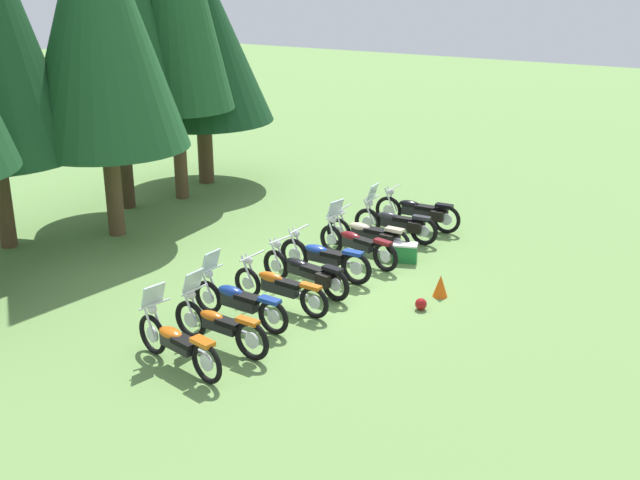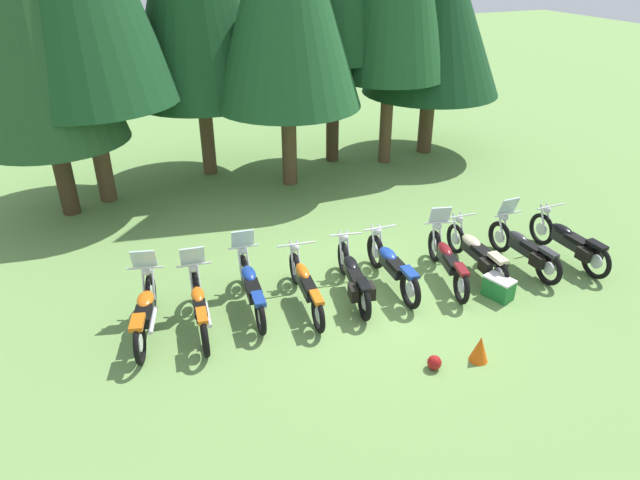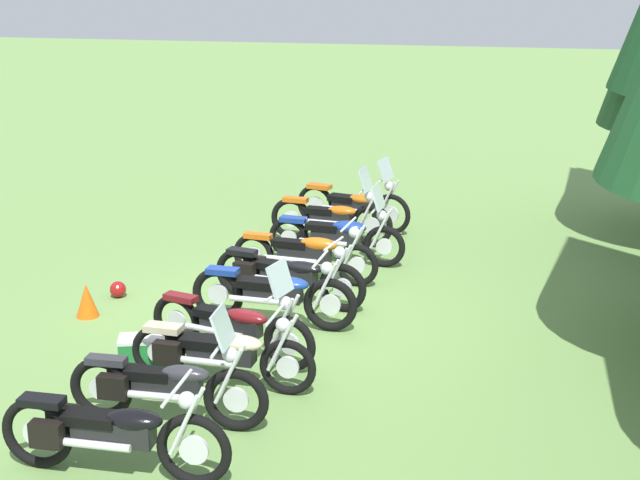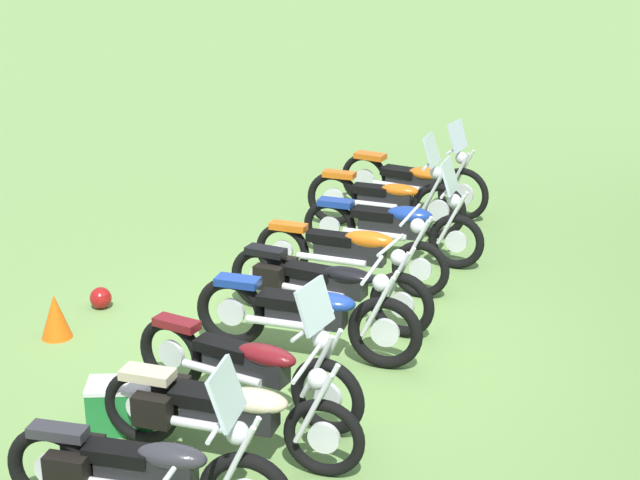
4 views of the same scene
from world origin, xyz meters
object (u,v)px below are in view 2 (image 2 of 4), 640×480
motorcycle_4 (354,276)px  motorcycle_8 (525,248)px  motorcycle_5 (392,266)px  dropped_helmet (434,363)px  motorcycle_3 (306,285)px  traffic_cone (480,349)px  motorcycle_0 (145,311)px  motorcycle_1 (200,306)px  pine_tree_6 (436,8)px  motorcycle_2 (251,286)px  motorcycle_7 (478,252)px  picnic_cooler (499,287)px  pine_tree_0 (25,1)px  motorcycle_9 (570,241)px  motorcycle_6 (447,260)px

motorcycle_4 → motorcycle_8: motorcycle_8 is taller
motorcycle_5 → dropped_helmet: motorcycle_5 is taller
motorcycle_3 → traffic_cone: motorcycle_3 is taller
motorcycle_0 → traffic_cone: 5.83m
motorcycle_1 → pine_tree_6: 12.01m
motorcycle_0 → dropped_helmet: bearing=-109.1°
motorcycle_4 → traffic_cone: size_ratio=4.92×
motorcycle_2 → traffic_cone: (3.08, -2.98, -0.23)m
motorcycle_7 → picnic_cooler: (-0.22, -1.03, -0.22)m
motorcycle_7 → pine_tree_0: pine_tree_0 is taller
motorcycle_9 → motorcycle_3: bearing=84.1°
motorcycle_8 → motorcycle_9: (1.10, -0.14, 0.01)m
dropped_helmet → motorcycle_7: bearing=43.0°
motorcycle_3 → motorcycle_8: bearing=-89.4°
motorcycle_3 → motorcycle_9: motorcycle_9 is taller
motorcycle_6 → picnic_cooler: motorcycle_6 is taller
motorcycle_5 → pine_tree_6: pine_tree_6 is taller
motorcycle_0 → pine_tree_6: size_ratio=0.32×
motorcycle_1 → motorcycle_8: motorcycle_1 is taller
motorcycle_1 → motorcycle_7: (5.86, -0.21, -0.03)m
motorcycle_3 → motorcycle_7: (3.83, -0.19, -0.00)m
motorcycle_2 → picnic_cooler: motorcycle_2 is taller
motorcycle_4 → motorcycle_9: bearing=-84.9°
motorcycle_3 → motorcycle_5: bearing=-84.7°
motorcycle_9 → picnic_cooler: 2.43m
motorcycle_4 → dropped_helmet: bearing=-162.2°
motorcycle_4 → pine_tree_6: 10.04m
motorcycle_9 → pine_tree_0: pine_tree_0 is taller
motorcycle_4 → picnic_cooler: size_ratio=3.66×
motorcycle_2 → pine_tree_0: (-3.13, 5.93, 4.63)m
motorcycle_1 → pine_tree_0: 8.04m
motorcycle_2 → motorcycle_8: bearing=-92.0°
pine_tree_0 → motorcycle_2: bearing=-62.2°
motorcycle_4 → picnic_cooler: motorcycle_4 is taller
motorcycle_1 → motorcycle_5: bearing=-84.5°
motorcycle_0 → motorcycle_7: (6.78, -0.43, -0.04)m
motorcycle_7 → picnic_cooler: 1.07m
motorcycle_3 → motorcycle_5: motorcycle_5 is taller
motorcycle_3 → motorcycle_7: 3.84m
motorcycle_1 → motorcycle_6: 5.08m
motorcycle_8 → motorcycle_9: bearing=-98.7°
motorcycle_1 → pine_tree_6: size_ratio=0.32×
motorcycle_3 → motorcycle_9: 5.97m
motorcycle_1 → motorcycle_8: bearing=-87.8°
pine_tree_6 → pine_tree_0: bearing=-176.4°
motorcycle_5 → motorcycle_8: 3.01m
motorcycle_1 → motorcycle_5: 3.90m
pine_tree_0 → motorcycle_9: bearing=-34.2°
motorcycle_8 → dropped_helmet: size_ratio=9.25×
motorcycle_1 → picnic_cooler: bearing=-96.3°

